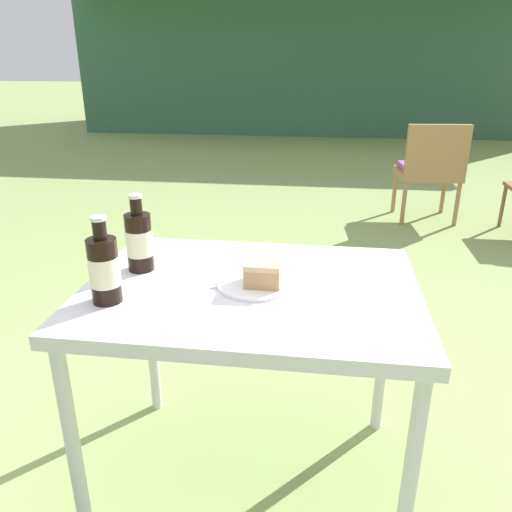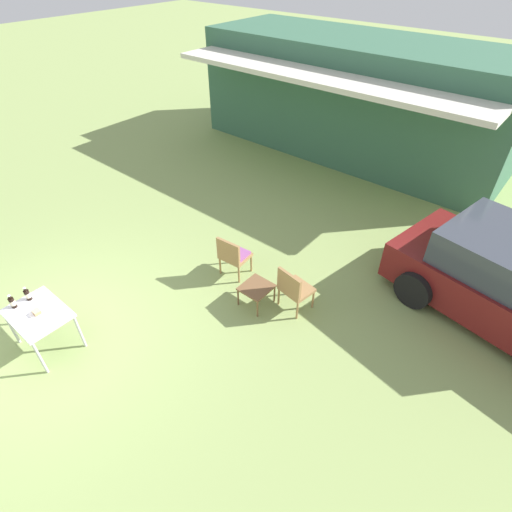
# 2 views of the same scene
# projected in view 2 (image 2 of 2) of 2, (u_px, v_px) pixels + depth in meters

# --- Properties ---
(ground_plane) EXTENTS (60.00, 60.00, 0.00)m
(ground_plane) POSITION_uv_depth(u_px,v_px,m) (53.00, 344.00, 6.31)
(ground_plane) COLOR #8CA35B
(cabin_building) EXTENTS (8.54, 4.22, 2.99)m
(cabin_building) POSITION_uv_depth(u_px,v_px,m) (355.00, 97.00, 11.10)
(cabin_building) COLOR #38664C
(cabin_building) RESTS_ON ground_plane
(wicker_chair_cushioned) EXTENTS (0.53, 0.48, 0.84)m
(wicker_chair_cushioned) POSITION_uv_depth(u_px,v_px,m) (233.00, 254.00, 7.31)
(wicker_chair_cushioned) COLOR #9E7547
(wicker_chair_cushioned) RESTS_ON ground_plane
(wicker_chair_plain) EXTENTS (0.56, 0.52, 0.84)m
(wicker_chair_plain) POSITION_uv_depth(u_px,v_px,m) (294.00, 288.00, 6.62)
(wicker_chair_plain) COLOR #9E7547
(wicker_chair_plain) RESTS_ON ground_plane
(garden_side_table) EXTENTS (0.48, 0.51, 0.39)m
(garden_side_table) POSITION_uv_depth(u_px,v_px,m) (256.00, 289.00, 6.79)
(garden_side_table) COLOR brown
(garden_side_table) RESTS_ON ground_plane
(patio_table) EXTENTS (0.95, 0.71, 0.72)m
(patio_table) POSITION_uv_depth(u_px,v_px,m) (39.00, 316.00, 5.90)
(patio_table) COLOR silver
(patio_table) RESTS_ON ground_plane
(cake_on_plate) EXTENTS (0.21, 0.21, 0.08)m
(cake_on_plate) POSITION_uv_depth(u_px,v_px,m) (37.00, 312.00, 5.82)
(cake_on_plate) COLOR white
(cake_on_plate) RESTS_ON patio_table
(cola_bottle_near) EXTENTS (0.08, 0.08, 0.24)m
(cola_bottle_near) POSITION_uv_depth(u_px,v_px,m) (28.00, 295.00, 6.01)
(cola_bottle_near) COLOR black
(cola_bottle_near) RESTS_ON patio_table
(cola_bottle_far) EXTENTS (0.08, 0.08, 0.24)m
(cola_bottle_far) POSITION_uv_depth(u_px,v_px,m) (12.00, 302.00, 5.88)
(cola_bottle_far) COLOR black
(cola_bottle_far) RESTS_ON patio_table
(fork) EXTENTS (0.17, 0.06, 0.01)m
(fork) POSITION_uv_depth(u_px,v_px,m) (35.00, 312.00, 5.86)
(fork) COLOR silver
(fork) RESTS_ON patio_table
(loose_bottle_cap) EXTENTS (0.03, 0.03, 0.01)m
(loose_bottle_cap) POSITION_uv_depth(u_px,v_px,m) (37.00, 316.00, 5.79)
(loose_bottle_cap) COLOR silver
(loose_bottle_cap) RESTS_ON patio_table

